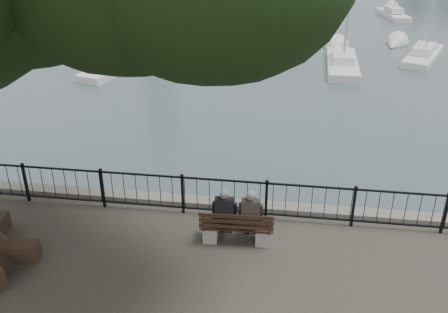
# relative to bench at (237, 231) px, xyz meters

# --- Properties ---
(harbor) EXTENTS (260.00, 260.00, 1.20)m
(harbor) POSITION_rel_bench_xyz_m (-0.42, 1.49, -0.80)
(harbor) COLOR #62615D
(harbor) RESTS_ON ground
(railing) EXTENTS (22.06, 0.06, 1.00)m
(railing) POSITION_rel_bench_xyz_m (-0.42, 0.99, 0.26)
(railing) COLOR black
(railing) RESTS_ON ground
(bench) EXTENTS (1.62, 0.55, 0.85)m
(bench) POSITION_rel_bench_xyz_m (0.00, 0.00, 0.00)
(bench) COLOR gray
(bench) RESTS_ON ground
(person_left) EXTENTS (0.40, 0.67, 1.34)m
(person_left) POSITION_rel_bench_xyz_m (-0.27, 0.08, 0.32)
(person_left) COLOR black
(person_left) RESTS_ON ground
(person_right) EXTENTS (0.40, 0.67, 1.34)m
(person_right) POSITION_rel_bench_xyz_m (0.29, 0.11, 0.32)
(person_right) COLOR #2A2521
(person_right) RESTS_ON ground
(sailboat_a) EXTENTS (2.58, 5.00, 8.34)m
(sailboat_a) POSITION_rel_bench_xyz_m (-8.22, 15.25, -1.02)
(sailboat_a) COLOR white
(sailboat_a) RESTS_ON ground
(sailboat_b) EXTENTS (1.90, 5.06, 11.42)m
(sailboat_b) POSITION_rel_bench_xyz_m (-3.58, 19.68, -0.95)
(sailboat_b) COLOR white
(sailboat_b) RESTS_ON ground
(sailboat_c) EXTENTS (1.70, 5.61, 10.33)m
(sailboat_c) POSITION_rel_bench_xyz_m (3.60, 17.60, -0.99)
(sailboat_c) COLOR white
(sailboat_c) RESTS_ON ground
(sailboat_d) EXTENTS (3.19, 5.22, 8.90)m
(sailboat_d) POSITION_rel_bench_xyz_m (8.22, 19.92, -1.01)
(sailboat_d) COLOR white
(sailboat_d) RESTS_ON ground
(sailboat_e) EXTENTS (2.23, 5.36, 12.63)m
(sailboat_e) POSITION_rel_bench_xyz_m (-12.70, 30.74, -0.92)
(sailboat_e) COLOR white
(sailboat_e) RESTS_ON ground
(sailboat_f) EXTENTS (2.70, 6.36, 12.03)m
(sailboat_f) POSITION_rel_bench_xyz_m (-2.33, 34.13, -0.96)
(sailboat_f) COLOR white
(sailboat_f) RESTS_ON ground
(sailboat_g) EXTENTS (2.20, 4.84, 8.77)m
(sailboat_g) POSITION_rel_bench_xyz_m (8.49, 32.31, -1.01)
(sailboat_g) COLOR white
(sailboat_g) RESTS_ON ground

